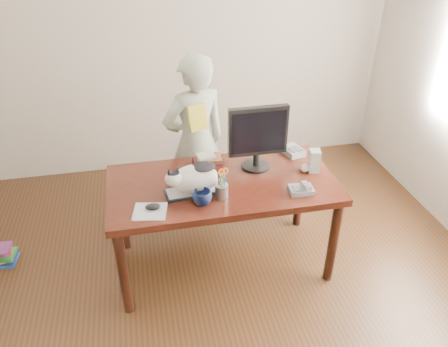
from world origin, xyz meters
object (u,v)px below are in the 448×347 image
mouse (153,207)px  calculator (293,151)px  pen_cup (222,189)px  speaker (314,161)px  desk (220,193)px  cat (193,178)px  phone (302,189)px  monitor (258,135)px  person (195,143)px  coffee_mug (202,198)px  keyboard (196,191)px  baseball (305,168)px  book_stack (208,160)px

mouse → calculator: size_ratio=0.51×
pen_cup → speaker: 0.75m
pen_cup → desk: bearing=80.6°
cat → phone: (0.71, -0.14, -0.10)m
cat → speaker: size_ratio=2.40×
speaker → desk: bearing=-173.5°
monitor → pen_cup: bearing=-136.3°
mouse → person: bearing=74.9°
calculator → coffee_mug: bearing=-161.8°
keyboard → phone: bearing=-17.4°
desk → mouse: bearing=-148.7°
keyboard → speaker: size_ratio=2.54×
desk → baseball: baseball is taller
keyboard → phone: (0.70, -0.15, 0.01)m
cat → speaker: bearing=1.1°
phone → speaker: bearing=58.1°
keyboard → calculator: bearing=19.2°
desk → book_stack: bearing=106.6°
monitor → mouse: bearing=-155.7°
speaker → coffee_mug: bearing=-152.2°
keyboard → coffee_mug: 0.15m
baseball → pen_cup: bearing=-163.5°
coffee_mug → speaker: 0.90m
calculator → book_stack: bearing=167.0°
keyboard → mouse: size_ratio=4.12×
monitor → mouse: 0.90m
monitor → person: size_ratio=0.33×
desk → speaker: 0.72m
monitor → speaker: bearing=-17.9°
pen_cup → calculator: (0.67, 0.47, -0.04)m
monitor → speaker: size_ratio=2.88×
cat → pen_cup: (0.17, -0.09, -0.06)m
mouse → book_stack: size_ratio=0.48×
keyboard → book_stack: size_ratio=1.99×
keyboard → pen_cup: bearing=-35.5°
monitor → coffee_mug: size_ratio=3.90×
pen_cup → calculator: pen_cup is taller
baseball → mouse: bearing=-167.9°
desk → cat: 0.39m
phone → mouse: bearing=-176.1°
pen_cup → mouse: (-0.46, -0.04, -0.04)m
desk → pen_cup: 0.34m
cat → pen_cup: bearing=-32.8°
phone → baseball: phone is taller
keyboard → speaker: bearing=1.0°
calculator → pen_cup: bearing=-159.2°
keyboard → cat: size_ratio=1.05×
cat → calculator: size_ratio=1.99×
keyboard → baseball: (0.82, 0.10, 0.02)m
mouse → person: size_ratio=0.07×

